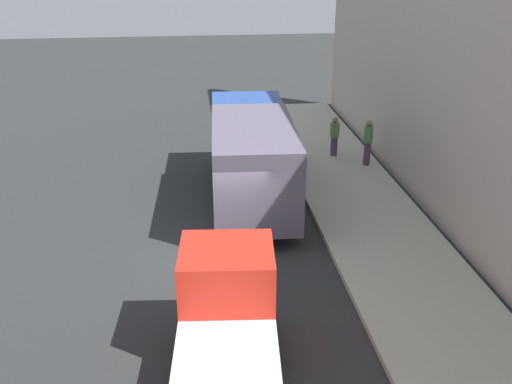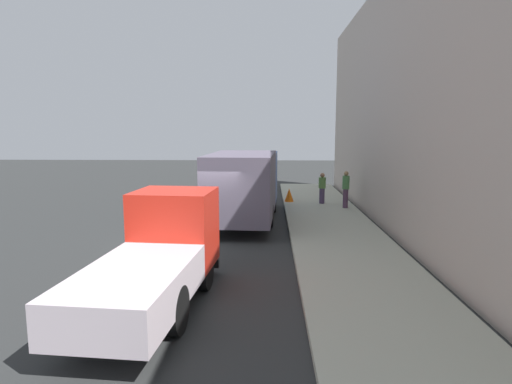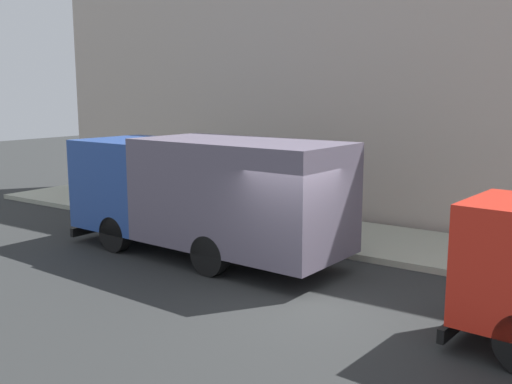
% 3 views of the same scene
% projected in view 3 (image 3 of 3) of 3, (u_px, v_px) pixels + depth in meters
% --- Properties ---
extents(ground, '(80.00, 80.00, 0.00)m').
position_uv_depth(ground, '(298.00, 296.00, 11.75)').
color(ground, '#292B2B').
extents(sidewalk, '(3.47, 30.00, 0.16)m').
position_uv_depth(sidewalk, '(388.00, 243.00, 15.58)').
color(sidewalk, '#AAAB98').
rests_on(sidewalk, ground).
extents(building_facade, '(0.50, 30.00, 9.86)m').
position_uv_depth(building_facade, '(424.00, 62.00, 16.58)').
color(building_facade, '#BBAC9F').
rests_on(building_facade, ground).
extents(large_utility_truck, '(2.85, 7.73, 2.97)m').
position_uv_depth(large_utility_truck, '(203.00, 191.00, 14.39)').
color(large_utility_truck, '#274898').
rests_on(large_utility_truck, ground).
extents(pedestrian_walking, '(0.47, 0.47, 1.57)m').
position_uv_depth(pedestrian_walking, '(191.00, 185.00, 19.54)').
color(pedestrian_walking, '#463655').
rests_on(pedestrian_walking, sidewalk).
extents(pedestrian_standing, '(0.34, 0.34, 1.78)m').
position_uv_depth(pedestrian_standing, '(238.00, 181.00, 19.64)').
color(pedestrian_standing, '#50354D').
rests_on(pedestrian_standing, sidewalk).
extents(traffic_cone_orange, '(0.48, 0.48, 0.68)m').
position_uv_depth(traffic_cone_orange, '(145.00, 205.00, 18.58)').
color(traffic_cone_orange, orange).
rests_on(traffic_cone_orange, sidewalk).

